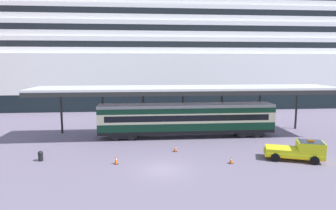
# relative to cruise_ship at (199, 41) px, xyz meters

# --- Properties ---
(ground_plane) EXTENTS (400.00, 400.00, 0.00)m
(ground_plane) POSITION_rel_cruise_ship_xyz_m (-11.90, -46.47, -14.35)
(ground_plane) COLOR slate
(cruise_ship) EXTENTS (167.29, 31.12, 42.60)m
(cruise_ship) POSITION_rel_cruise_ship_xyz_m (0.00, 0.00, 0.00)
(cruise_ship) COLOR black
(cruise_ship) RESTS_ON ground
(platform_canopy) EXTENTS (36.90, 6.36, 6.16)m
(platform_canopy) POSITION_rel_cruise_ship_xyz_m (-8.23, -35.05, -8.49)
(platform_canopy) COLOR silver
(platform_canopy) RESTS_ON ground
(train_carriage) EXTENTS (21.31, 2.81, 4.11)m
(train_carriage) POSITION_rel_cruise_ship_xyz_m (-8.23, -35.53, -12.05)
(train_carriage) COLOR black
(train_carriage) RESTS_ON ground
(service_truck) EXTENTS (5.58, 3.66, 2.02)m
(service_truck) POSITION_rel_cruise_ship_xyz_m (1.02, -45.11, -13.36)
(service_truck) COLOR yellow
(service_truck) RESTS_ON ground
(traffic_cone_near) EXTENTS (0.36, 0.36, 0.67)m
(traffic_cone_near) POSITION_rel_cruise_ship_xyz_m (-10.27, -41.37, -14.02)
(traffic_cone_near) COLOR black
(traffic_cone_near) RESTS_ON ground
(traffic_cone_mid) EXTENTS (0.36, 0.36, 0.64)m
(traffic_cone_mid) POSITION_rel_cruise_ship_xyz_m (-5.61, -45.43, -14.04)
(traffic_cone_mid) COLOR black
(traffic_cone_mid) RESTS_ON ground
(traffic_cone_far) EXTENTS (0.36, 0.36, 0.77)m
(traffic_cone_far) POSITION_rel_cruise_ship_xyz_m (-16.03, -44.67, -13.97)
(traffic_cone_far) COLOR black
(traffic_cone_far) RESTS_ON ground
(quay_bollard) EXTENTS (0.48, 0.48, 0.96)m
(quay_bollard) POSITION_rel_cruise_ship_xyz_m (-23.14, -43.16, -13.84)
(quay_bollard) COLOR black
(quay_bollard) RESTS_ON ground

